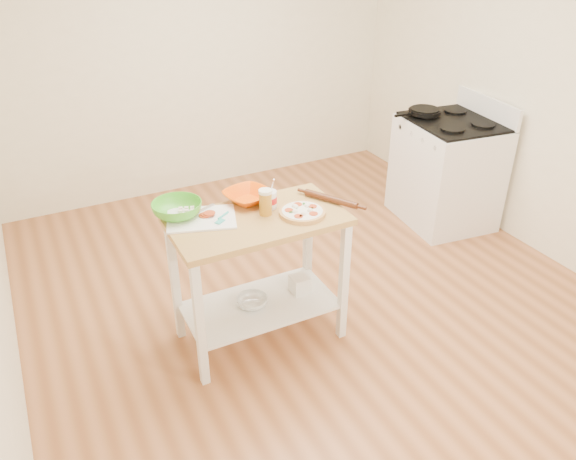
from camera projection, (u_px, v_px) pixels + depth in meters
The scene contains 15 objects.
room_shell at pixel (317, 120), 3.50m from camera, with size 4.04×4.54×2.74m.
prep_island at pixel (259, 254), 3.47m from camera, with size 1.05×0.58×0.90m.
gas_stove at pixel (446, 171), 4.99m from camera, with size 0.79×0.89×1.11m.
skillet at pixel (424, 111), 4.86m from camera, with size 0.45×0.28×0.03m.
pizza at pixel (302, 212), 3.37m from camera, with size 0.28×0.28×0.04m.
cutting_board at pixel (201, 218), 3.32m from camera, with size 0.47×0.41×0.04m.
spatula at pixel (222, 218), 3.30m from camera, with size 0.12×0.12×0.01m.
knife at pixel (194, 214), 3.34m from camera, with size 0.25×0.14×0.01m.
orange_bowl at pixel (248, 196), 3.51m from camera, with size 0.28×0.28×0.07m, color #FF5801.
green_bowl at pixel (177, 209), 3.33m from camera, with size 0.30×0.30×0.09m, color green.
beer_pint at pixel (265, 202), 3.34m from camera, with size 0.08×0.08×0.16m.
yogurt_tub at pixel (269, 199), 3.42m from camera, with size 0.09×0.09×0.20m.
rolling_pin at pixel (331, 199), 3.50m from camera, with size 0.04×0.04×0.37m, color #512712.
shelf_glass_bowl at pixel (252, 302), 3.62m from camera, with size 0.20×0.20×0.06m, color silver.
shelf_bin at pixel (300, 284), 3.75m from camera, with size 0.12×0.12×0.12m, color white.
Camera 1 is at (-1.70, -2.93, 2.49)m, focal length 35.00 mm.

